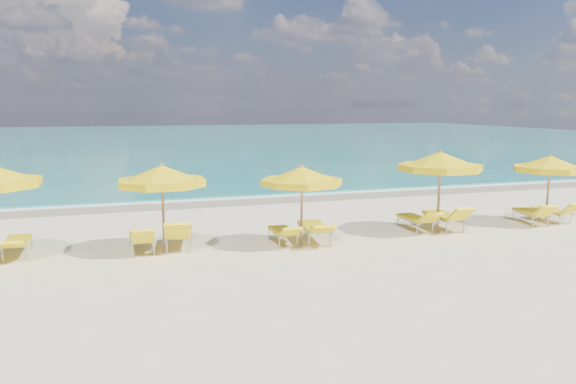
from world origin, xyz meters
name	(u,v)px	position (x,y,z in m)	size (l,w,h in m)	color
ground_plane	(305,243)	(0.00, 0.00, 0.00)	(120.00, 120.00, 0.00)	beige
ocean	(156,140)	(0.00, 48.00, 0.00)	(120.00, 80.00, 0.30)	#157A6F
wet_sand_band	(243,200)	(0.00, 7.40, 0.00)	(120.00, 2.60, 0.01)	tan
foam_line	(238,197)	(0.00, 8.20, 0.00)	(120.00, 1.20, 0.03)	white
whitecap_near	(90,177)	(-6.00, 17.00, 0.00)	(14.00, 0.36, 0.05)	white
whitecap_far	(298,158)	(8.00, 24.00, 0.00)	(18.00, 0.30, 0.05)	white
umbrella_3	(162,177)	(-3.77, 0.16, 1.97)	(3.02, 3.02, 2.31)	#A07550
umbrella_4	(302,177)	(-0.20, -0.31, 1.88)	(2.53, 2.53, 2.21)	#A07550
umbrella_5	(440,162)	(4.17, -0.03, 2.11)	(3.23, 3.23, 2.47)	#A07550
umbrella_6	(550,164)	(8.13, -0.04, 1.92)	(2.66, 2.66, 2.25)	#A07550
lounger_2_right	(17,247)	(-7.33, 1.00, 0.21)	(0.61, 1.82, 0.65)	#A5A8AD
lounger_3_left	(142,243)	(-4.31, 0.49, 0.22)	(0.61, 1.72, 0.81)	#A5A8AD
lounger_3_right	(180,239)	(-3.33, 0.58, 0.24)	(0.96, 1.95, 0.91)	#A5A8AD
lounger_4_left	(283,236)	(-0.58, 0.14, 0.20)	(0.59, 1.67, 0.67)	#A5A8AD
lounger_4_right	(314,233)	(0.32, 0.10, 0.24)	(0.90, 2.12, 0.75)	#A5A8AD
lounger_5_left	(415,223)	(3.74, 0.49, 0.21)	(0.61, 1.77, 0.74)	#A5A8AD
lounger_5_right	(444,221)	(4.66, 0.37, 0.24)	(0.72, 1.98, 0.89)	#A5A8AD
lounger_6_left	(531,217)	(7.75, 0.20, 0.21)	(0.86, 1.78, 0.79)	#A5A8AD
lounger_6_right	(552,215)	(8.67, 0.28, 0.21)	(0.68, 1.67, 0.78)	#A5A8AD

